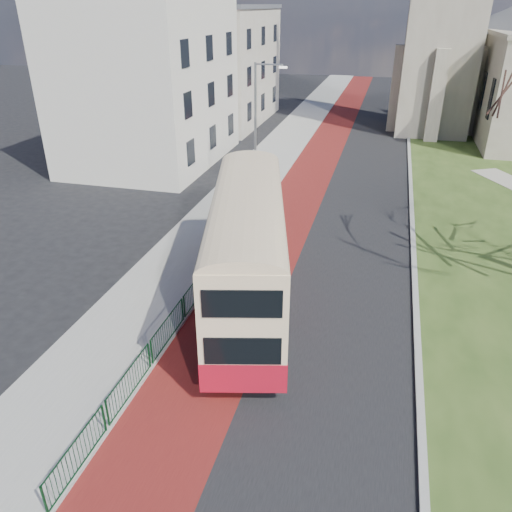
% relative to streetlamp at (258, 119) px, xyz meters
% --- Properties ---
extents(ground, '(160.00, 160.00, 0.00)m').
position_rel_streetlamp_xyz_m(ground, '(4.35, -18.00, -4.59)').
color(ground, black).
rests_on(ground, ground).
extents(road_carriageway, '(9.00, 120.00, 0.01)m').
position_rel_streetlamp_xyz_m(road_carriageway, '(5.85, 2.00, -4.59)').
color(road_carriageway, black).
rests_on(road_carriageway, ground).
extents(bus_lane, '(3.40, 120.00, 0.01)m').
position_rel_streetlamp_xyz_m(bus_lane, '(3.15, 2.00, -4.59)').
color(bus_lane, '#591414').
rests_on(bus_lane, ground).
extents(pavement_west, '(4.00, 120.00, 0.12)m').
position_rel_streetlamp_xyz_m(pavement_west, '(-0.65, 2.00, -4.53)').
color(pavement_west, gray).
rests_on(pavement_west, ground).
extents(kerb_west, '(0.25, 120.00, 0.13)m').
position_rel_streetlamp_xyz_m(kerb_west, '(1.35, 2.00, -4.53)').
color(kerb_west, '#999993').
rests_on(kerb_west, ground).
extents(kerb_east, '(0.25, 80.00, 0.13)m').
position_rel_streetlamp_xyz_m(kerb_east, '(10.45, 4.00, -4.53)').
color(kerb_east, '#999993').
rests_on(kerb_east, ground).
extents(pedestrian_railing, '(0.07, 24.00, 1.12)m').
position_rel_streetlamp_xyz_m(pedestrian_railing, '(1.40, -14.00, -4.04)').
color(pedestrian_railing, '#0C3518').
rests_on(pedestrian_railing, ground).
extents(street_block_near, '(10.30, 14.30, 13.00)m').
position_rel_streetlamp_xyz_m(street_block_near, '(-9.65, 4.00, 1.92)').
color(street_block_near, beige).
rests_on(street_block_near, ground).
extents(street_block_far, '(10.30, 16.30, 11.50)m').
position_rel_streetlamp_xyz_m(street_block_far, '(-9.65, 20.00, 1.17)').
color(street_block_far, '#B4AC98').
rests_on(street_block_far, ground).
extents(streetlamp, '(2.13, 0.18, 8.00)m').
position_rel_streetlamp_xyz_m(streetlamp, '(0.00, 0.00, 0.00)').
color(streetlamp, gray).
rests_on(streetlamp, pavement_west).
extents(bus, '(5.51, 12.07, 4.92)m').
position_rel_streetlamp_xyz_m(bus, '(3.59, -15.36, -1.79)').
color(bus, '#A20F20').
rests_on(bus, ground).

